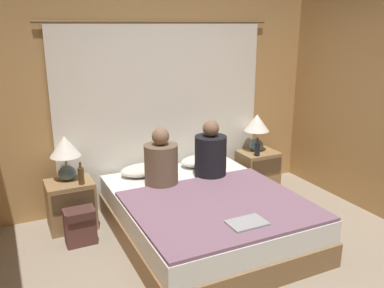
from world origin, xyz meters
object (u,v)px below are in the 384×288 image
(bed, at_px, (205,216))
(nightstand_right, at_px, (258,171))
(backpack_on_floor, at_px, (80,224))
(pillow_left, at_px, (143,170))
(person_left_in_bed, at_px, (161,163))
(nightstand_left, at_px, (71,204))
(person_right_in_bed, at_px, (211,154))
(lamp_left, at_px, (65,152))
(lamp_right, at_px, (257,127))
(beer_bottle_on_left_stand, at_px, (81,175))
(beer_bottle_on_right_stand, at_px, (257,149))
(laptop_on_bed, at_px, (247,223))
(pillow_right, at_px, (201,161))

(bed, bearing_deg, nightstand_right, 33.92)
(bed, distance_m, backpack_on_floor, 1.23)
(pillow_left, xyz_separation_m, person_left_in_bed, (0.07, -0.37, 0.19))
(nightstand_left, distance_m, person_right_in_bed, 1.57)
(lamp_left, height_order, backpack_on_floor, lamp_left)
(lamp_right, relative_size, pillow_left, 0.93)
(person_left_in_bed, relative_size, backpack_on_floor, 1.71)
(pillow_left, relative_size, beer_bottle_on_left_stand, 2.17)
(person_left_in_bed, height_order, beer_bottle_on_right_stand, person_left_in_bed)
(person_left_in_bed, bearing_deg, lamp_right, 15.82)
(bed, xyz_separation_m, backpack_on_floor, (-1.16, 0.40, -0.01))
(beer_bottle_on_left_stand, bearing_deg, nightstand_right, 2.99)
(bed, relative_size, person_left_in_bed, 3.26)
(lamp_left, bearing_deg, nightstand_left, -90.00)
(pillow_left, height_order, beer_bottle_on_right_stand, beer_bottle_on_right_stand)
(nightstand_right, height_order, laptop_on_bed, nightstand_right)
(nightstand_left, height_order, nightstand_right, same)
(lamp_right, bearing_deg, beer_bottle_on_left_stand, -175.36)
(bed, distance_m, nightstand_right, 1.41)
(nightstand_left, bearing_deg, backpack_on_floor, -88.07)
(bed, xyz_separation_m, nightstand_left, (-1.17, 0.79, 0.04))
(lamp_right, height_order, pillow_right, lamp_right)
(beer_bottle_on_right_stand, xyz_separation_m, laptop_on_bed, (-1.06, -1.39, -0.11))
(person_right_in_bed, bearing_deg, pillow_left, 150.64)
(bed, bearing_deg, pillow_right, 65.72)
(beer_bottle_on_right_stand, relative_size, backpack_on_floor, 0.62)
(laptop_on_bed, xyz_separation_m, backpack_on_floor, (-1.17, 1.12, -0.28))
(beer_bottle_on_left_stand, bearing_deg, lamp_left, 120.45)
(nightstand_left, distance_m, person_left_in_bed, 1.05)
(nightstand_right, distance_m, beer_bottle_on_left_stand, 2.27)
(laptop_on_bed, relative_size, backpack_on_floor, 0.89)
(person_left_in_bed, xyz_separation_m, person_right_in_bed, (0.58, 0.00, 0.01))
(beer_bottle_on_left_stand, bearing_deg, nightstand_left, 132.38)
(pillow_left, height_order, backpack_on_floor, pillow_left)
(pillow_right, relative_size, person_left_in_bed, 0.82)
(nightstand_right, relative_size, backpack_on_floor, 1.40)
(beer_bottle_on_left_stand, bearing_deg, bed, -32.22)
(nightstand_left, xyz_separation_m, backpack_on_floor, (0.01, -0.39, -0.05))
(person_right_in_bed, bearing_deg, lamp_right, 25.15)
(person_left_in_bed, relative_size, beer_bottle_on_right_stand, 2.74)
(laptop_on_bed, bearing_deg, nightstand_left, 128.10)
(backpack_on_floor, bearing_deg, bed, -18.96)
(laptop_on_bed, bearing_deg, beer_bottle_on_right_stand, 52.88)
(bed, relative_size, pillow_right, 3.97)
(lamp_left, bearing_deg, laptop_on_bed, -53.06)
(pillow_left, relative_size, laptop_on_bed, 1.58)
(laptop_on_bed, height_order, backpack_on_floor, laptop_on_bed)
(laptop_on_bed, bearing_deg, beer_bottle_on_left_stand, 127.71)
(backpack_on_floor, bearing_deg, laptop_on_bed, -43.73)
(pillow_right, distance_m, beer_bottle_on_right_stand, 0.72)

